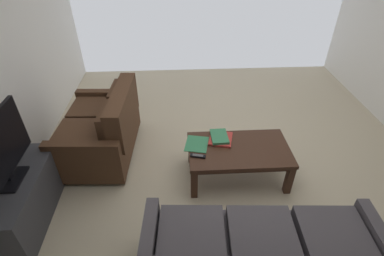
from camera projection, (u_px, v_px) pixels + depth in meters
The scene contains 7 objects.
ground_plane at pixel (230, 167), 3.51m from camera, with size 4.83×5.56×0.01m, color beige.
loveseat_near at pixel (103, 129), 3.51m from camera, with size 0.88×1.24×0.87m.
coffee_table at pixel (239, 153), 3.19m from camera, with size 1.09×0.64×0.41m.
tv_stand at pixel (21, 200), 2.77m from camera, with size 0.45×1.06×0.52m.
book_stack at pixel (220, 138), 3.26m from camera, with size 0.31×0.32×0.05m.
tv_remote at pixel (198, 156), 3.03m from camera, with size 0.17×0.08×0.02m.
loose_magazine at pixel (197, 144), 3.20m from camera, with size 0.24×0.28×0.01m, color #337F51.
Camera 1 is at (0.60, 2.53, 2.44)m, focal length 27.32 mm.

